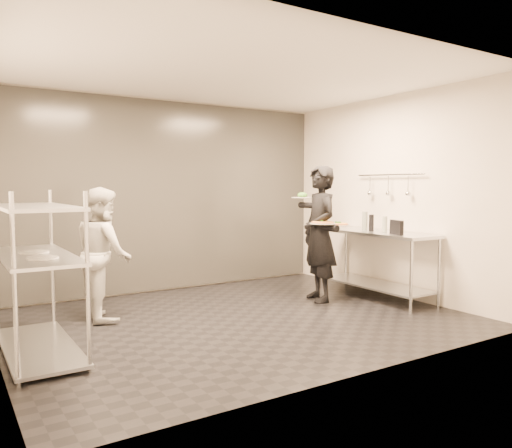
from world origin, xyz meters
TOP-DOWN VIEW (x-y plane):
  - room_shell at (0.00, 1.18)m, footprint 5.00×4.00m
  - pass_rack at (-2.15, -0.00)m, footprint 0.60×1.60m
  - prep_counter at (2.18, 0.00)m, footprint 0.60×1.80m
  - utensil_rail at (2.43, -0.00)m, footprint 0.07×1.20m
  - waiter at (1.40, 0.25)m, footprint 0.59×0.75m
  - chef at (-1.30, 0.89)m, footprint 0.60×0.76m
  - pizza_plate_near at (1.30, 0.07)m, footprint 0.33×0.33m
  - pizza_plate_far at (1.57, 0.06)m, footprint 0.29×0.29m
  - salad_plate at (1.34, 0.56)m, footprint 0.30×0.30m
  - pos_monitor at (2.06, -0.49)m, footprint 0.13×0.26m
  - bottle_green at (2.14, 0.16)m, footprint 0.07×0.07m
  - bottle_clear at (2.19, -0.16)m, footprint 0.06×0.06m
  - bottle_dark at (2.13, 0.02)m, footprint 0.07×0.07m

SIDE VIEW (x-z plane):
  - prep_counter at x=2.18m, z-range 0.17..1.09m
  - chef at x=-1.30m, z-range 0.00..1.53m
  - pass_rack at x=-2.15m, z-range 0.02..1.52m
  - waiter at x=1.40m, z-range 0.00..1.81m
  - pos_monitor at x=2.06m, z-range 0.92..1.11m
  - bottle_clear at x=2.19m, z-range 0.92..1.13m
  - bottle_dark at x=2.13m, z-range 0.92..1.15m
  - pizza_plate_far at x=1.57m, z-range 1.01..1.06m
  - bottle_green at x=2.14m, z-range 0.92..1.19m
  - pizza_plate_near at x=1.30m, z-range 1.04..1.09m
  - room_shell at x=0.00m, z-range 0.00..2.80m
  - salad_plate at x=1.34m, z-range 1.36..1.44m
  - utensil_rail at x=2.43m, z-range 1.39..1.70m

